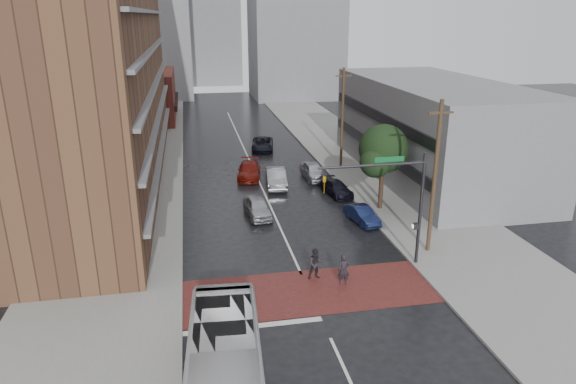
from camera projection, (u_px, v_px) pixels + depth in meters
name	position (u px, v px, depth m)	size (l,w,h in m)	color
ground	(311.00, 296.00, 28.39)	(160.00, 160.00, 0.00)	black
crosswalk	(309.00, 291.00, 28.85)	(14.00, 5.00, 0.02)	maroon
sidewalk_west	(135.00, 175.00, 49.50)	(9.00, 90.00, 0.15)	gray
sidewalk_east	(363.00, 163.00, 53.63)	(9.00, 90.00, 0.15)	gray
apartment_block	(88.00, 24.00, 43.57)	(10.00, 44.00, 28.00)	brown
storefront_west	(147.00, 96.00, 75.20)	(8.00, 16.00, 7.00)	brown
building_east	(433.00, 129.00, 48.44)	(11.00, 26.00, 9.00)	gray
distant_tower_west	(138.00, 8.00, 93.03)	(18.00, 16.00, 32.00)	gray
distant_tower_center	(212.00, 28.00, 112.62)	(12.00, 10.00, 24.00)	gray
street_tree	(383.00, 152.00, 39.54)	(4.20, 4.10, 6.90)	#332319
signal_mast	(399.00, 194.00, 30.22)	(6.50, 0.30, 7.20)	#2D2D33
utility_pole_near	(435.00, 177.00, 32.00)	(1.60, 0.26, 10.00)	#473321
utility_pole_far	(342.00, 118.00, 50.56)	(1.60, 0.26, 10.00)	#473321
pedestrian_a	(344.00, 270.00, 29.30)	(0.69, 0.45, 1.89)	black
pedestrian_b	(316.00, 264.00, 29.98)	(0.93, 0.72, 1.91)	black
car_travel_a	(257.00, 207.00, 39.45)	(1.71, 4.26, 1.45)	#A9ACB1
car_travel_b	(276.00, 178.00, 46.30)	(1.71, 4.91, 1.62)	#A7A9AF
car_travel_c	(249.00, 170.00, 48.77)	(2.06, 5.07, 1.47)	#65110B
suv_travel	(263.00, 144.00, 58.84)	(2.38, 5.16, 1.43)	black
car_parked_near	(362.00, 215.00, 38.28)	(1.30, 3.72, 1.23)	#121B3F
car_parked_mid	(337.00, 188.00, 44.13)	(1.69, 4.17, 1.21)	black
car_parked_far	(314.00, 171.00, 48.44)	(1.82, 4.53, 1.54)	#B9BAC2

